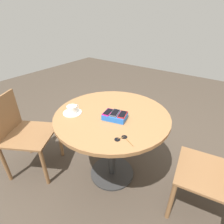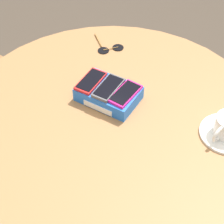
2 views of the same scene
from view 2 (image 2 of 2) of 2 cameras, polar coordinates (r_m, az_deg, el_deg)
The scene contains 6 objects.
round_table at distance 1.27m, azimuth 0.00°, elevation -4.57°, with size 1.02×1.02×0.75m.
phone_box at distance 1.22m, azimuth -0.54°, elevation 2.79°, with size 0.22×0.17×0.05m.
phone_red at distance 1.22m, azimuth -3.25°, elevation 4.74°, with size 0.09×0.13×0.01m.
phone_gray at distance 1.20m, azimuth -0.54°, elevation 3.73°, with size 0.09×0.13×0.01m.
phone_magenta at distance 1.18m, azimuth 2.04°, elevation 2.83°, with size 0.08×0.13×0.01m.
sunglasses at distance 1.44m, azimuth -0.41°, elevation 9.72°, with size 0.15×0.10×0.01m.
Camera 2 is at (0.57, -0.56, 1.61)m, focal length 60.00 mm.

